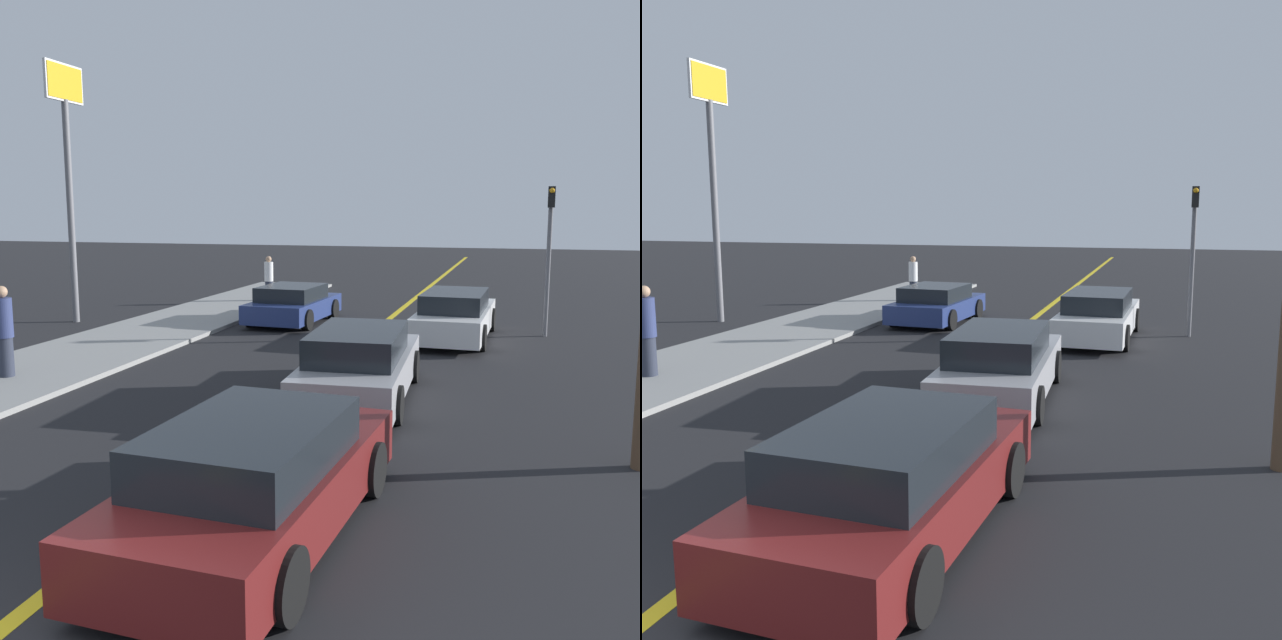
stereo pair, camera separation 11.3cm
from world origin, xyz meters
The scene contains 10 objects.
road_center_line centered at (0.00, 18.00, 0.00)m, with size 0.20×60.00×0.01m.
sidewalk_left centered at (-5.86, 13.51, 0.05)m, with size 3.33×27.03×0.11m.
car_near_right_lane centered at (1.44, 3.28, 0.65)m, with size 2.10×4.64×1.33m.
car_ahead_center centered at (1.24, 8.95, 0.64)m, with size 2.04×4.74×1.32m.
car_far_distant centered at (2.31, 15.52, 0.63)m, with size 1.96×4.82×1.30m.
car_parked_left_lot centered at (-2.68, 16.95, 0.56)m, with size 2.12×3.96×1.15m.
pedestrian_near_curb centered at (-5.89, 8.30, 1.02)m, with size 0.37×0.37×1.82m.
pedestrian_mid_group centered at (-4.92, 20.95, 0.92)m, with size 0.32×0.32×1.61m.
traffic_light centered at (4.63, 16.59, 2.47)m, with size 0.18×0.40×4.01m.
roadside_sign centered at (-9.11, 15.26, 5.42)m, with size 0.20×1.73×7.60m.
Camera 2 is at (4.15, -3.33, 3.45)m, focal length 40.00 mm.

